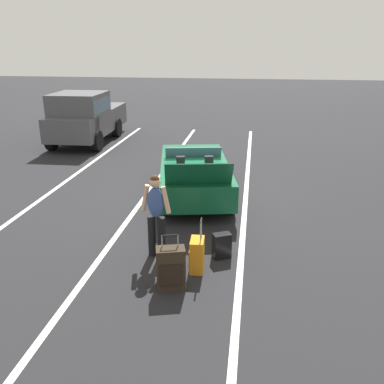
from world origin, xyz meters
The scene contains 10 objects.
ground_plane centered at (0.00, 0.00, 0.00)m, with size 80.00×80.00×0.00m, color black.
lot_line_near centered at (0.00, -1.39, 0.00)m, with size 18.00×0.12×0.01m, color silver.
lot_line_mid centered at (0.00, 1.31, 0.00)m, with size 18.00×0.12×0.01m, color silver.
lot_line_far centered at (0.00, 4.01, 0.00)m, with size 18.00×0.12×0.01m, color silver.
convertible_car centered at (0.19, 0.04, 0.59)m, with size 4.44×2.52×1.50m.
suitcase_large_black centered at (-4.53, -0.26, 0.37)m, with size 0.40×0.54×0.95m.
suitcase_medium_bright centered at (-3.90, -0.61, 0.31)m, with size 0.41×0.28×1.01m.
suitcase_small_carryon centered at (-3.35, -1.02, 0.25)m, with size 0.33×0.39×0.50m.
traveler_person centered at (-3.46, 0.23, 0.93)m, with size 0.26×0.61×1.65m.
parked_pickup_truck_near centered at (5.57, 5.34, 1.11)m, with size 5.06×2.20×2.10m.
Camera 1 is at (-10.45, -1.50, 3.91)m, focal length 38.53 mm.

